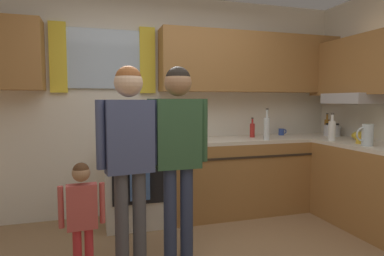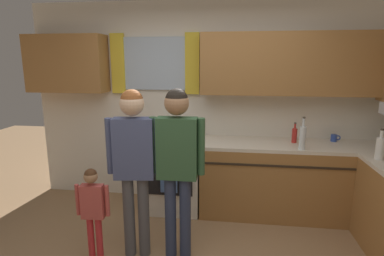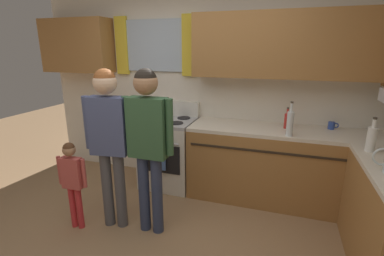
{
  "view_description": "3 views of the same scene",
  "coord_description": "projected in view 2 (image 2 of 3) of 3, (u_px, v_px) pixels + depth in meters",
  "views": [
    {
      "loc": [
        -0.8,
        -2.04,
        1.35
      ],
      "look_at": [
        0.04,
        0.73,
        1.11
      ],
      "focal_mm": 30.49,
      "sensor_mm": 36.0,
      "label": 1
    },
    {
      "loc": [
        0.36,
        -2.14,
        1.86
      ],
      "look_at": [
        -0.07,
        1.04,
        1.17
      ],
      "focal_mm": 29.1,
      "sensor_mm": 36.0,
      "label": 2
    },
    {
      "loc": [
        1.03,
        -1.72,
        1.79
      ],
      "look_at": [
        0.22,
        0.75,
        1.05
      ],
      "focal_mm": 26.35,
      "sensor_mm": 36.0,
      "label": 3
    }
  ],
  "objects": [
    {
      "name": "adult_in_plaid",
      "position": [
        177.0,
        155.0,
        2.83
      ],
      "size": [
        0.51,
        0.22,
        1.63
      ],
      "color": "#2D3856",
      "rests_on": "ground"
    },
    {
      "name": "bottle_tall_clear",
      "position": [
        303.0,
        137.0,
        3.41
      ],
      "size": [
        0.07,
        0.07,
        0.37
      ],
      "color": "silver",
      "rests_on": "kitchen_counter_run"
    },
    {
      "name": "small_child",
      "position": [
        93.0,
        205.0,
        2.83
      ],
      "size": [
        0.31,
        0.12,
        0.92
      ],
      "color": "red",
      "rests_on": "ground"
    },
    {
      "name": "stove_oven",
      "position": [
        175.0,
        172.0,
        3.96
      ],
      "size": [
        0.67,
        0.67,
        1.1
      ],
      "color": "silver",
      "rests_on": "ground"
    },
    {
      "name": "adult_holding_child",
      "position": [
        134.0,
        155.0,
        2.85
      ],
      "size": [
        0.5,
        0.22,
        1.62
      ],
      "color": "#4C4C51",
      "rests_on": "ground"
    },
    {
      "name": "back_wall_unit",
      "position": [
        213.0,
        89.0,
        3.95
      ],
      "size": [
        4.6,
        0.42,
        2.6
      ],
      "color": "silver",
      "rests_on": "ground"
    },
    {
      "name": "mug_cobalt_blue",
      "position": [
        334.0,
        138.0,
        3.78
      ],
      "size": [
        0.11,
        0.07,
        0.08
      ],
      "color": "#2D479E",
      "rests_on": "kitchen_counter_run"
    },
    {
      "name": "bottle_sauce_red",
      "position": [
        294.0,
        135.0,
        3.71
      ],
      "size": [
        0.06,
        0.06,
        0.25
      ],
      "color": "red",
      "rests_on": "kitchen_counter_run"
    },
    {
      "name": "kitchen_counter_run",
      "position": [
        330.0,
        192.0,
        3.42
      ],
      "size": [
        2.31,
        1.83,
        0.9
      ],
      "color": "#9E6B38",
      "rests_on": "ground"
    },
    {
      "name": "bottle_milk_white",
      "position": [
        380.0,
        148.0,
        3.07
      ],
      "size": [
        0.08,
        0.08,
        0.31
      ],
      "color": "white",
      "rests_on": "kitchen_counter_run"
    }
  ]
}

